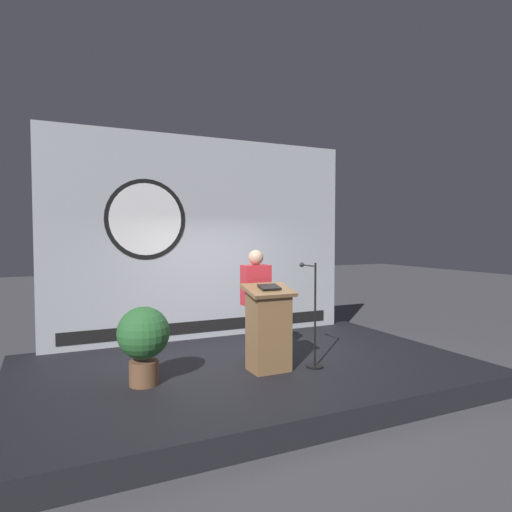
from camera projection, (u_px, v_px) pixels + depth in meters
name	position (u px, v px, depth m)	size (l,w,h in m)	color
ground_plane	(248.00, 384.00, 6.44)	(40.00, 40.00, 0.00)	#4C4C51
stage_platform	(248.00, 374.00, 6.43)	(6.40, 4.00, 0.30)	black
banner_display	(204.00, 239.00, 7.99)	(5.54, 0.12, 3.59)	#B2B7C1
podium	(269.00, 329.00, 6.09)	(0.64, 0.50, 1.19)	olive
speaker_person	(256.00, 305.00, 6.52)	(0.40, 0.26, 1.64)	black
microphone_stand	(313.00, 330.00, 6.28)	(0.24, 0.52, 1.47)	black
potted_plant	(143.00, 338.00, 5.50)	(0.64, 0.64, 0.97)	brown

